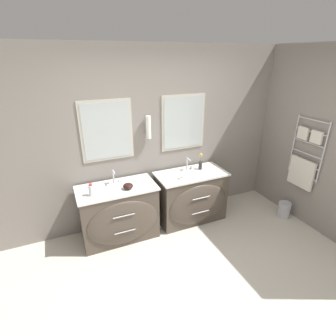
# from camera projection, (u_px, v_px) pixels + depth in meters

# --- Properties ---
(ground_plane) EXTENTS (16.00, 16.00, 0.00)m
(ground_plane) POSITION_uv_depth(u_px,v_px,m) (209.00, 294.00, 2.92)
(ground_plane) COLOR beige
(wall_back) EXTENTS (5.80, 0.15, 2.60)m
(wall_back) POSITION_uv_depth(u_px,v_px,m) (151.00, 139.00, 3.86)
(wall_back) COLOR gray
(wall_back) RESTS_ON ground_plane
(wall_right) EXTENTS (0.13, 3.58, 2.60)m
(wall_right) POSITION_uv_depth(u_px,v_px,m) (311.00, 140.00, 3.83)
(wall_right) COLOR gray
(wall_right) RESTS_ON ground_plane
(vanity_left) EXTENTS (1.07, 0.61, 0.80)m
(vanity_left) POSITION_uv_depth(u_px,v_px,m) (119.00, 213.00, 3.67)
(vanity_left) COLOR #4C4238
(vanity_left) RESTS_ON ground_plane
(vanity_right) EXTENTS (1.07, 0.61, 0.80)m
(vanity_right) POSITION_uv_depth(u_px,v_px,m) (191.00, 197.00, 4.09)
(vanity_right) COLOR #4C4238
(vanity_right) RESTS_ON ground_plane
(faucet_left) EXTENTS (0.17, 0.13, 0.20)m
(faucet_left) POSITION_uv_depth(u_px,v_px,m) (114.00, 177.00, 3.61)
(faucet_left) COLOR silver
(faucet_left) RESTS_ON vanity_left
(faucet_right) EXTENTS (0.17, 0.13, 0.20)m
(faucet_right) POSITION_uv_depth(u_px,v_px,m) (187.00, 164.00, 4.04)
(faucet_right) COLOR silver
(faucet_right) RESTS_ON vanity_right
(toiletry_bottle) EXTENTS (0.06, 0.06, 0.17)m
(toiletry_bottle) POSITION_uv_depth(u_px,v_px,m) (91.00, 190.00, 3.31)
(toiletry_bottle) COLOR silver
(toiletry_bottle) RESTS_ON vanity_left
(amenity_bowl) EXTENTS (0.13, 0.13, 0.08)m
(amenity_bowl) POSITION_uv_depth(u_px,v_px,m) (128.00, 186.00, 3.49)
(amenity_bowl) COLOR black
(amenity_bowl) RESTS_ON vanity_left
(flower_vase) EXTENTS (0.06, 0.06, 0.26)m
(flower_vase) POSITION_uv_depth(u_px,v_px,m) (201.00, 163.00, 4.06)
(flower_vase) COLOR #332D2D
(flower_vase) RESTS_ON vanity_right
(soap_dish) EXTENTS (0.11, 0.08, 0.04)m
(soap_dish) POSITION_uv_depth(u_px,v_px,m) (182.00, 177.00, 3.79)
(soap_dish) COLOR white
(soap_dish) RESTS_ON vanity_right
(waste_bin) EXTENTS (0.20, 0.20, 0.25)m
(waste_bin) POSITION_uv_depth(u_px,v_px,m) (284.00, 209.00, 4.26)
(waste_bin) COLOR #B7B7BC
(waste_bin) RESTS_ON ground_plane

